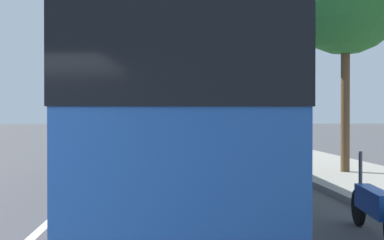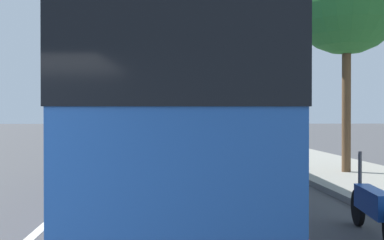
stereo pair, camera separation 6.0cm
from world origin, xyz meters
TOP-DOWN VIEW (x-y plane):
  - sidewalk_curb at (10.00, -7.61)m, footprint 110.00×3.60m
  - lane_divider_line at (10.00, 0.00)m, footprint 110.00×0.16m
  - coach_bus at (7.58, -2.32)m, footprint 11.39×2.86m
  - motorcycle_mid_row at (4.57, -5.13)m, footprint 2.27×0.40m
  - car_side_street at (22.78, -1.84)m, footprint 4.29×1.95m
  - car_far_distant at (45.68, 2.06)m, footprint 4.00×1.96m
  - car_behind_bus at (46.06, -2.36)m, footprint 4.34×2.03m

SIDE VIEW (x-z plane):
  - lane_divider_line at x=10.00m, z-range 0.00..0.01m
  - sidewalk_curb at x=10.00m, z-range 0.00..0.14m
  - motorcycle_mid_row at x=4.57m, z-range -0.15..1.10m
  - car_behind_bus at x=46.06m, z-range -0.02..1.38m
  - car_far_distant at x=45.68m, z-range -0.04..1.44m
  - car_side_street at x=22.78m, z-range -0.05..1.52m
  - coach_bus at x=7.58m, z-range 0.28..3.64m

